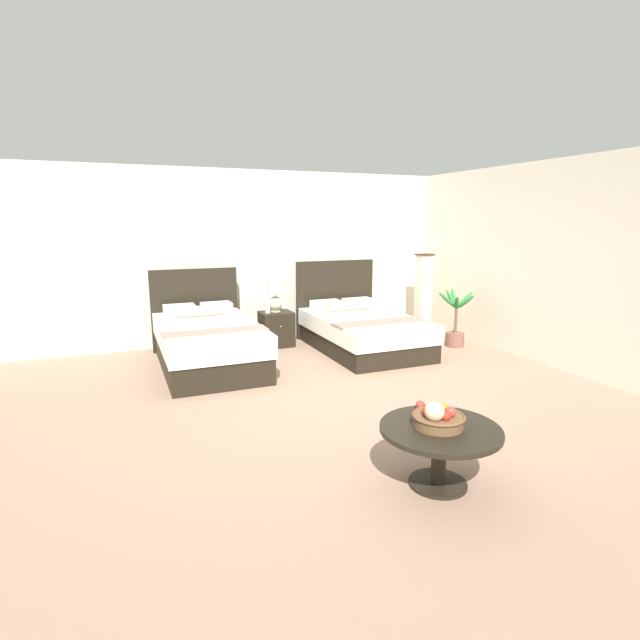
# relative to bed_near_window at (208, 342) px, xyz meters

# --- Properties ---
(ground_plane) EXTENTS (9.86, 9.67, 0.02)m
(ground_plane) POSITION_rel_bed_near_window_xyz_m (1.15, -1.71, -0.34)
(ground_plane) COLOR #9B7862
(wall_back) EXTENTS (9.86, 0.12, 2.69)m
(wall_back) POSITION_rel_bed_near_window_xyz_m (1.15, 1.32, 1.01)
(wall_back) COLOR beige
(wall_back) RESTS_ON ground
(wall_side_right) EXTENTS (0.12, 5.27, 2.69)m
(wall_side_right) POSITION_rel_bed_near_window_xyz_m (4.28, -1.31, 1.01)
(wall_side_right) COLOR beige
(wall_side_right) RESTS_ON ground
(bed_near_window) EXTENTS (1.27, 2.14, 1.22)m
(bed_near_window) POSITION_rel_bed_near_window_xyz_m (0.00, 0.00, 0.00)
(bed_near_window) COLOR black
(bed_near_window) RESTS_ON ground
(bed_near_corner) EXTENTS (1.37, 2.14, 1.27)m
(bed_near_corner) POSITION_rel_bed_near_window_xyz_m (2.30, 0.01, -0.03)
(bed_near_corner) COLOR black
(bed_near_corner) RESTS_ON ground
(nightstand) EXTENTS (0.48, 0.44, 0.54)m
(nightstand) POSITION_rel_bed_near_window_xyz_m (1.18, 0.69, -0.06)
(nightstand) COLOR black
(nightstand) RESTS_ON ground
(table_lamp) EXTENTS (0.27, 0.27, 0.47)m
(table_lamp) POSITION_rel_bed_near_window_xyz_m (1.18, 0.71, 0.47)
(table_lamp) COLOR beige
(table_lamp) RESTS_ON nightstand
(vase) EXTENTS (0.08, 0.08, 0.21)m
(vase) POSITION_rel_bed_near_window_xyz_m (1.03, 0.65, 0.31)
(vase) COLOR silver
(vase) RESTS_ON nightstand
(coffee_table) EXTENTS (0.88, 0.88, 0.45)m
(coffee_table) POSITION_rel_bed_near_window_xyz_m (1.01, -3.71, 0.02)
(coffee_table) COLOR black
(coffee_table) RESTS_ON ground
(fruit_bowl) EXTENTS (0.38, 0.38, 0.21)m
(fruit_bowl) POSITION_rel_bed_near_window_xyz_m (1.00, -3.70, 0.19)
(fruit_bowl) COLOR brown
(fruit_bowl) RESTS_ON coffee_table
(loose_apple) EXTENTS (0.07, 0.07, 0.07)m
(loose_apple) POSITION_rel_bed_near_window_xyz_m (1.07, -3.37, 0.16)
(loose_apple) COLOR #C03430
(loose_apple) RESTS_ON coffee_table
(floor_lamp_corner) EXTENTS (0.25, 0.25, 1.37)m
(floor_lamp_corner) POSITION_rel_bed_near_window_xyz_m (3.75, 0.55, 0.35)
(floor_lamp_corner) COLOR #3B2914
(floor_lamp_corner) RESTS_ON ground
(potted_palm) EXTENTS (0.66, 0.56, 0.89)m
(potted_palm) POSITION_rel_bed_near_window_xyz_m (3.72, -0.39, -0.03)
(potted_palm) COLOR brown
(potted_palm) RESTS_ON ground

